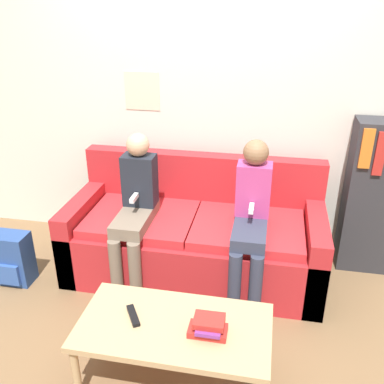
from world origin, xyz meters
TOP-DOWN VIEW (x-y plane):
  - ground_plane at (0.00, 0.00)m, footprint 10.00×10.00m
  - wall_back at (-0.00, 1.05)m, footprint 8.00×0.06m
  - couch at (0.00, 0.54)m, footprint 1.93×0.84m
  - coffee_table at (0.09, -0.55)m, footprint 1.05×0.55m
  - person_left at (-0.41, 0.34)m, footprint 0.24×0.57m
  - person_right at (0.43, 0.34)m, footprint 0.24×0.57m
  - tv_remote at (-0.15, -0.53)m, footprint 0.12×0.17m
  - book_stack at (0.28, -0.58)m, footprint 0.21×0.15m
  - bookshelf at (1.33, 0.87)m, footprint 0.42×0.28m
  - backpack at (-1.33, 0.11)m, footprint 0.26×0.20m

SIDE VIEW (x-z plane):
  - ground_plane at x=0.00m, z-range 0.00..0.00m
  - backpack at x=-1.33m, z-range 0.00..0.41m
  - couch at x=0.00m, z-range -0.14..0.73m
  - coffee_table at x=0.09m, z-range 0.16..0.55m
  - tv_remote at x=-0.15m, z-range 0.39..0.41m
  - book_stack at x=0.28m, z-range 0.39..0.48m
  - bookshelf at x=1.33m, z-range 0.01..1.22m
  - person_left at x=-0.41m, z-range 0.07..1.20m
  - person_right at x=0.43m, z-range 0.07..1.21m
  - wall_back at x=0.00m, z-range 0.00..2.60m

